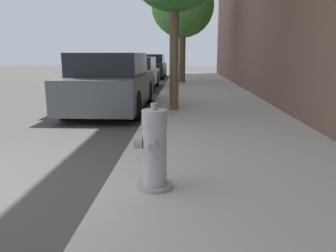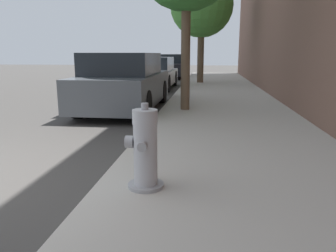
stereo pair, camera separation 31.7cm
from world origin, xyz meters
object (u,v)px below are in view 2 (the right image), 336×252
(street_tree_far, at_px, (202,6))
(parked_car_far, at_px, (170,66))
(parked_car_near, at_px, (125,83))
(fire_hydrant, at_px, (145,150))
(parked_car_mid, at_px, (153,73))

(street_tree_far, bearing_deg, parked_car_far, 112.01)
(parked_car_near, distance_m, street_tree_far, 7.65)
(parked_car_near, bearing_deg, fire_hydrant, -73.72)
(fire_hydrant, distance_m, parked_car_near, 5.58)
(parked_car_far, relative_size, street_tree_far, 0.82)
(parked_car_mid, relative_size, parked_car_far, 1.09)
(fire_hydrant, relative_size, parked_car_near, 0.20)
(parked_car_far, xyz_separation_m, street_tree_far, (1.96, -4.85, 2.82))
(fire_hydrant, bearing_deg, parked_car_mid, 99.20)
(parked_car_mid, bearing_deg, parked_car_near, -88.19)
(fire_hydrant, relative_size, parked_car_far, 0.21)
(street_tree_far, bearing_deg, fire_hydrant, -90.98)
(parked_car_mid, bearing_deg, parked_car_far, 90.17)
(parked_car_near, relative_size, parked_car_far, 1.09)
(parked_car_far, bearing_deg, parked_car_mid, -89.83)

